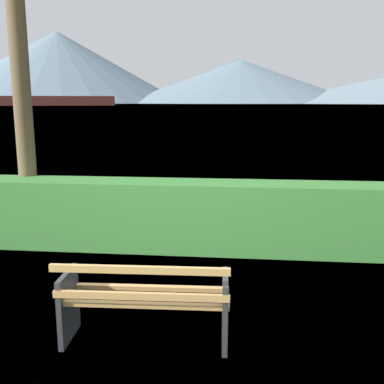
{
  "coord_description": "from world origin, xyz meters",
  "views": [
    {
      "loc": [
        0.86,
        -3.92,
        2.27
      ],
      "look_at": [
        0.0,
        4.17,
        0.62
      ],
      "focal_mm": 42.03,
      "sensor_mm": 36.0,
      "label": 1
    }
  ],
  "objects": [
    {
      "name": "hedge_row",
      "position": [
        0.0,
        2.75,
        0.53
      ],
      "size": [
        12.72,
        0.71,
        1.07
      ],
      "primitive_type": "cube",
      "color": "#387A33",
      "rests_on": "ground_plane"
    },
    {
      "name": "water_surface",
      "position": [
        0.0,
        308.41,
        0.0
      ],
      "size": [
        620.0,
        620.0,
        0.0
      ],
      "primitive_type": "plane",
      "color": "#7A99A8",
      "rests_on": "ground_plane"
    },
    {
      "name": "distant_hills",
      "position": [
        -17.93,
        560.73,
        32.6
      ],
      "size": [
        831.45,
        413.25,
        88.97
      ],
      "color": "slate",
      "rests_on": "ground_plane"
    },
    {
      "name": "cargo_ship_large",
      "position": [
        -122.65,
        235.53,
        4.49
      ],
      "size": [
        94.61,
        39.29,
        16.06
      ],
      "color": "#471E19",
      "rests_on": "water_surface"
    },
    {
      "name": "ground_plane",
      "position": [
        0.0,
        0.0,
        0.0
      ],
      "size": [
        1400.0,
        1400.0,
        0.0
      ],
      "primitive_type": "plane",
      "color": "olive"
    },
    {
      "name": "park_bench",
      "position": [
        0.0,
        -0.06,
        0.42
      ],
      "size": [
        1.61,
        0.63,
        0.87
      ],
      "color": "tan",
      "rests_on": "ground_plane"
    }
  ]
}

